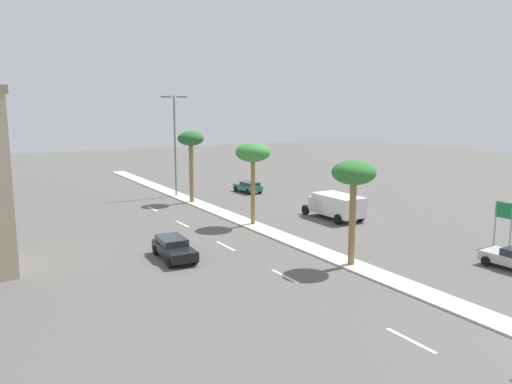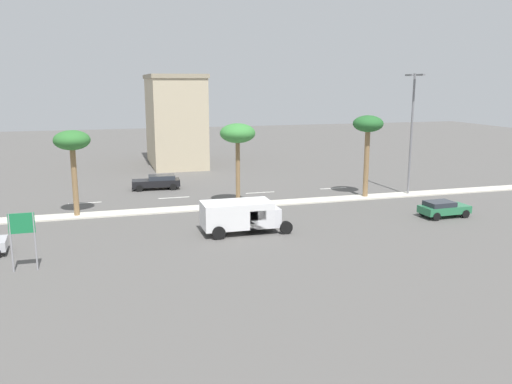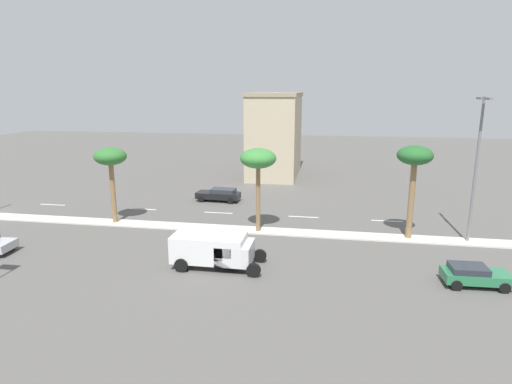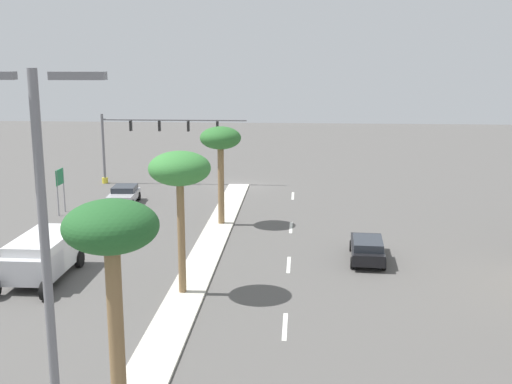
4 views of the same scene
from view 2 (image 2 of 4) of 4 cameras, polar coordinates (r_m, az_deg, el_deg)
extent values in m
plane|color=#565451|center=(44.71, -2.57, -1.57)|extent=(160.00, 160.00, 0.00)
cube|color=beige|center=(46.93, 6.24, -0.91)|extent=(1.80, 66.56, 0.12)
cube|color=silver|center=(48.30, -17.96, -1.13)|extent=(0.20, 2.80, 0.01)
cube|color=silver|center=(48.62, -8.81, -0.60)|extent=(0.20, 2.80, 0.01)
cube|color=silver|center=(50.26, 0.44, -0.06)|extent=(0.20, 2.80, 0.01)
cube|color=silver|center=(52.87, 8.31, 0.41)|extent=(0.20, 2.80, 0.01)
cylinder|color=gray|center=(32.00, -24.85, -5.04)|extent=(0.10, 0.10, 3.31)
cylinder|color=gray|center=(31.83, -22.66, -4.94)|extent=(0.10, 0.10, 3.31)
cube|color=#19723F|center=(31.63, -23.92, -3.09)|extent=(0.08, 1.37, 1.13)
cube|color=tan|center=(67.63, -8.69, 7.43)|extent=(12.05, 6.28, 10.71)
cube|color=gray|center=(67.45, -8.84, 12.19)|extent=(12.35, 6.58, 0.50)
cylinder|color=olive|center=(43.12, -18.93, 1.11)|extent=(0.42, 0.42, 5.37)
ellipsoid|color=#2D6B2D|center=(42.68, -19.21, 5.29)|extent=(2.75, 2.75, 1.51)
cylinder|color=olive|center=(44.06, -1.96, 2.08)|extent=(0.36, 0.36, 5.56)
ellipsoid|color=#387F38|center=(43.62, -1.99, 6.35)|extent=(2.91, 2.91, 1.60)
cylinder|color=olive|center=(48.66, 11.80, 3.08)|extent=(0.46, 0.46, 6.09)
ellipsoid|color=#235B28|center=(48.27, 11.97, 7.21)|extent=(2.69, 2.69, 1.48)
cylinder|color=slate|center=(50.56, 16.37, 5.94)|extent=(0.20, 0.20, 10.94)
cube|color=slate|center=(51.11, 16.17, 11.99)|extent=(1.10, 0.24, 0.16)
cube|color=slate|center=(49.59, 17.29, 11.95)|extent=(1.10, 0.24, 0.16)
cube|color=#287047|center=(43.68, 19.60, -1.75)|extent=(1.89, 3.87, 0.58)
cube|color=#262B33|center=(43.29, 19.15, -1.20)|extent=(1.64, 2.15, 0.37)
cylinder|color=black|center=(45.18, 20.27, -1.74)|extent=(0.25, 0.65, 0.64)
cylinder|color=black|center=(43.95, 21.60, -2.21)|extent=(0.25, 0.65, 0.64)
cylinder|color=black|center=(43.59, 17.53, -2.03)|extent=(0.25, 0.65, 0.64)
cylinder|color=black|center=(42.32, 18.83, -2.53)|extent=(0.25, 0.65, 0.64)
cube|color=black|center=(52.66, -10.71, 0.98)|extent=(2.04, 4.68, 0.63)
cube|color=#262B33|center=(52.58, -10.11, 1.57)|extent=(1.74, 2.61, 0.43)
cylinder|color=black|center=(51.87, -12.43, 0.39)|extent=(0.26, 0.65, 0.64)
cylinder|color=black|center=(53.52, -12.45, 0.73)|extent=(0.26, 0.65, 0.64)
cylinder|color=black|center=(51.97, -8.90, 0.55)|extent=(0.26, 0.65, 0.64)
cylinder|color=black|center=(53.61, -9.02, 0.89)|extent=(0.26, 0.65, 0.64)
cube|color=silver|center=(37.21, 0.54, -2.56)|extent=(2.46, 2.25, 1.30)
cube|color=silver|center=(36.70, -2.10, -2.40)|extent=(2.46, 4.79, 1.76)
cylinder|color=black|center=(38.93, 2.06, -2.91)|extent=(0.28, 0.90, 0.90)
cylinder|color=black|center=(36.68, 3.25, -3.84)|extent=(0.28, 0.90, 0.90)
cylinder|color=black|center=(37.76, -4.83, -3.40)|extent=(0.28, 0.90, 0.90)
cylinder|color=black|center=(35.44, -4.04, -4.41)|extent=(0.28, 0.90, 0.90)
camera|label=1|loc=(69.00, -39.34, 9.02)|focal=36.40mm
camera|label=3|loc=(18.34, 47.61, 11.70)|focal=30.28mm
camera|label=4|loc=(61.69, 23.78, 11.70)|focal=44.29mm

